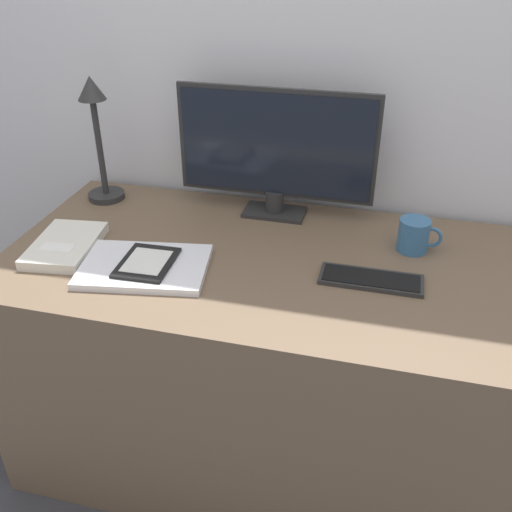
{
  "coord_description": "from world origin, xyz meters",
  "views": [
    {
      "loc": [
        0.29,
        -1.16,
        1.56
      ],
      "look_at": [
        -0.02,
        0.06,
        0.81
      ],
      "focal_mm": 40.0,
      "sensor_mm": 36.0,
      "label": 1
    }
  ],
  "objects_px": {
    "monitor": "(276,151)",
    "keyboard": "(371,279)",
    "laptop": "(145,267)",
    "desk_lamp": "(97,130)",
    "coffee_mug": "(414,235)",
    "notebook": "(65,245)",
    "ereader": "(147,262)"
  },
  "relations": [
    {
      "from": "laptop",
      "to": "desk_lamp",
      "type": "relative_size",
      "value": 0.91
    },
    {
      "from": "keyboard",
      "to": "monitor",
      "type": "bearing_deg",
      "value": 135.49
    },
    {
      "from": "laptop",
      "to": "desk_lamp",
      "type": "xyz_separation_m",
      "value": [
        -0.31,
        0.39,
        0.23
      ]
    },
    {
      "from": "laptop",
      "to": "ereader",
      "type": "height_order",
      "value": "ereader"
    },
    {
      "from": "monitor",
      "to": "ereader",
      "type": "xyz_separation_m",
      "value": [
        -0.26,
        -0.41,
        -0.19
      ]
    },
    {
      "from": "keyboard",
      "to": "laptop",
      "type": "xyz_separation_m",
      "value": [
        -0.59,
        -0.09,
        0.0
      ]
    },
    {
      "from": "monitor",
      "to": "notebook",
      "type": "bearing_deg",
      "value": -144.77
    },
    {
      "from": "coffee_mug",
      "to": "notebook",
      "type": "bearing_deg",
      "value": -165.8
    },
    {
      "from": "monitor",
      "to": "keyboard",
      "type": "height_order",
      "value": "monitor"
    },
    {
      "from": "desk_lamp",
      "to": "coffee_mug",
      "type": "bearing_deg",
      "value": -5.84
    },
    {
      "from": "monitor",
      "to": "keyboard",
      "type": "xyz_separation_m",
      "value": [
        0.33,
        -0.32,
        -0.2
      ]
    },
    {
      "from": "desk_lamp",
      "to": "coffee_mug",
      "type": "distance_m",
      "value": 1.02
    },
    {
      "from": "keyboard",
      "to": "coffee_mug",
      "type": "bearing_deg",
      "value": 62.44
    },
    {
      "from": "desk_lamp",
      "to": "coffee_mug",
      "type": "height_order",
      "value": "desk_lamp"
    },
    {
      "from": "keyboard",
      "to": "notebook",
      "type": "xyz_separation_m",
      "value": [
        -0.85,
        -0.05,
        0.01
      ]
    },
    {
      "from": "notebook",
      "to": "coffee_mug",
      "type": "xyz_separation_m",
      "value": [
        0.95,
        0.24,
        0.03
      ]
    },
    {
      "from": "keyboard",
      "to": "ereader",
      "type": "xyz_separation_m",
      "value": [
        -0.58,
        -0.09,
        0.02
      ]
    },
    {
      "from": "desk_lamp",
      "to": "notebook",
      "type": "bearing_deg",
      "value": -82.23
    },
    {
      "from": "monitor",
      "to": "notebook",
      "type": "height_order",
      "value": "monitor"
    },
    {
      "from": "monitor",
      "to": "ereader",
      "type": "bearing_deg",
      "value": -121.73
    },
    {
      "from": "keyboard",
      "to": "coffee_mug",
      "type": "relative_size",
      "value": 2.18
    },
    {
      "from": "monitor",
      "to": "keyboard",
      "type": "distance_m",
      "value": 0.5
    },
    {
      "from": "laptop",
      "to": "coffee_mug",
      "type": "bearing_deg",
      "value": 22.27
    },
    {
      "from": "laptop",
      "to": "ereader",
      "type": "relative_size",
      "value": 2.05
    },
    {
      "from": "ereader",
      "to": "coffee_mug",
      "type": "bearing_deg",
      "value": 22.58
    },
    {
      "from": "ereader",
      "to": "desk_lamp",
      "type": "height_order",
      "value": "desk_lamp"
    },
    {
      "from": "keyboard",
      "to": "laptop",
      "type": "height_order",
      "value": "laptop"
    },
    {
      "from": "keyboard",
      "to": "desk_lamp",
      "type": "relative_size",
      "value": 0.66
    },
    {
      "from": "monitor",
      "to": "notebook",
      "type": "distance_m",
      "value": 0.67
    },
    {
      "from": "keyboard",
      "to": "coffee_mug",
      "type": "distance_m",
      "value": 0.22
    },
    {
      "from": "ereader",
      "to": "notebook",
      "type": "height_order",
      "value": "same"
    },
    {
      "from": "laptop",
      "to": "desk_lamp",
      "type": "distance_m",
      "value": 0.54
    }
  ]
}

